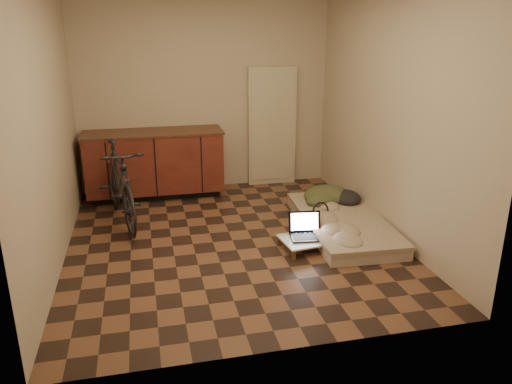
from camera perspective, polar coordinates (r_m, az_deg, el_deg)
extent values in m
cube|color=brown|center=(5.54, -2.70, -5.54)|extent=(3.50, 4.00, 0.00)
cube|color=#C2B195|center=(7.09, -5.85, 10.77)|extent=(3.50, 0.00, 2.60)
cube|color=#C2B195|center=(3.25, 3.37, 1.17)|extent=(3.50, 0.00, 2.60)
cube|color=#C2B195|center=(5.14, -22.63, 6.35)|extent=(0.00, 4.00, 2.60)
cube|color=#C2B195|center=(5.71, 14.83, 8.29)|extent=(0.00, 4.00, 2.60)
cube|color=black|center=(7.07, -11.27, 0.04)|extent=(1.70, 0.48, 0.10)
cube|color=#501C16|center=(6.91, -11.49, 3.40)|extent=(1.80, 0.60, 0.78)
cube|color=#4B291B|center=(6.81, -11.71, 6.68)|extent=(1.84, 0.62, 0.03)
cube|color=beige|center=(7.29, 1.81, 7.48)|extent=(0.70, 0.10, 1.70)
imported|color=black|center=(6.06, -15.34, 1.36)|extent=(0.82, 1.72, 1.07)
cube|color=#C2AF9B|center=(5.88, 9.84, -3.70)|extent=(0.96, 1.87, 0.11)
cube|color=#C1AE94|center=(5.85, 9.88, -2.99)|extent=(0.98, 1.89, 0.04)
cube|color=brown|center=(5.12, 4.32, -7.16)|extent=(0.04, 0.04, 0.09)
cube|color=brown|center=(5.42, 2.68, -5.56)|extent=(0.04, 0.04, 0.09)
cube|color=brown|center=(5.38, 10.24, -6.07)|extent=(0.04, 0.04, 0.09)
cube|color=brown|center=(5.67, 8.35, -4.62)|extent=(0.04, 0.04, 0.09)
cube|color=silver|center=(5.37, 6.47, -5.29)|extent=(0.72, 0.51, 0.02)
cube|color=black|center=(5.34, 5.86, -5.17)|extent=(0.37, 0.29, 0.02)
cube|color=black|center=(5.43, 5.56, -3.37)|extent=(0.35, 0.11, 0.22)
cube|color=white|center=(5.43, 5.56, -3.37)|extent=(0.30, 0.08, 0.18)
ellipsoid|color=silver|center=(5.44, 8.90, -4.78)|extent=(0.07, 0.10, 0.03)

